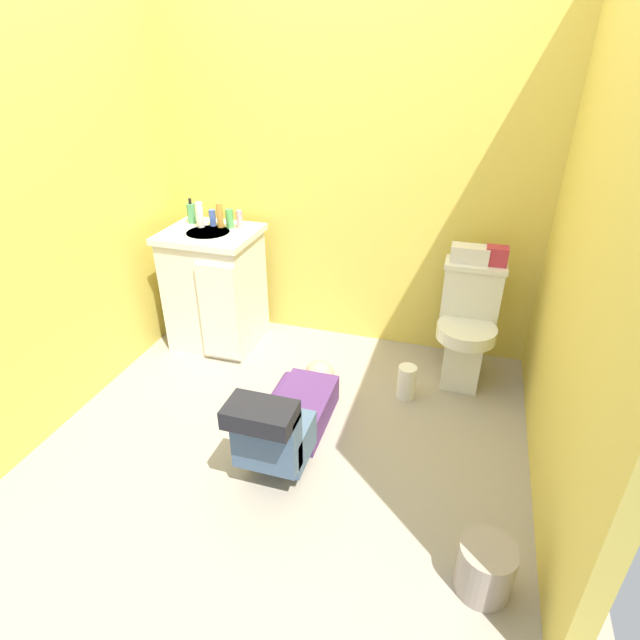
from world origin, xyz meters
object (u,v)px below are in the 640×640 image
Objects in this scene: bottle_white at (200,215)px; paper_towel_roll at (407,382)px; soap_dispenser at (191,213)px; toilet at (467,326)px; trash_can at (485,568)px; toiletry_bag at (497,256)px; bottle_blue at (213,218)px; faucet at (219,217)px; person_plumber at (290,417)px; vanity_cabinet at (216,288)px; bottle_pink at (240,220)px; bottle_green at (230,218)px; tissue_box at (470,254)px; bottle_amber at (220,215)px.

bottle_white is 0.78× the size of paper_towel_roll.
bottle_white is (0.10, -0.06, 0.01)m from soap_dispenser.
trash_can is (0.17, -1.46, -0.25)m from toilet.
soap_dispenser is at bearing 177.52° from toilet.
bottle_blue is at bearing -179.20° from toiletry_bag.
soap_dispenser is at bearing 165.67° from paper_towel_roll.
bottle_blue is at bearing 34.77° from bottle_white.
faucet is 1.49m from person_plumber.
paper_towel_roll is (1.40, -0.38, -0.77)m from bottle_blue.
bottle_pink reaches higher than vanity_cabinet.
bottle_green is at bearing 177.78° from toilet.
bottle_white reaches higher than faucet.
vanity_cabinet is at bearing -33.10° from soap_dispenser.
tissue_box is 1.60m from bottle_amber.
toiletry_bag is 1.02× the size of bottle_pink.
toiletry_bag is 1.81m from bottle_blue.
person_plumber is 6.65× the size of bottle_amber.
bottle_white is at bearing -170.51° from bottle_pink.
bottle_pink is at bearing 9.49° from bottle_white.
tissue_box is 1.66m from bottle_blue.
toilet is 5.98× the size of bottle_green.
soap_dispenser is (-1.04, 0.99, 0.71)m from person_plumber.
vanity_cabinet is 8.20× the size of faucet.
tissue_box is 1.75× the size of bottle_green.
faucet is 0.62× the size of bottle_amber.
faucet is 0.13m from bottle_white.
bottle_blue reaches higher than tissue_box.
toilet is at bearing 47.51° from person_plumber.
toilet is 1.50m from trash_can.
toiletry_bag is 0.91m from paper_towel_roll.
bottle_amber is (-1.75, -0.04, 0.10)m from toiletry_bag.
person_plumber is (0.85, -0.86, -0.24)m from vanity_cabinet.
toiletry_bag is at bearing 46.83° from person_plumber.
vanity_cabinet is 0.50m from bottle_pink.
vanity_cabinet is 0.49m from bottle_amber.
person_plumber is 1.60m from soap_dispenser.
soap_dispenser is at bearing -179.70° from tissue_box.
tissue_box is 2.05× the size of bottle_blue.
toiletry_bag is 0.75× the size of soap_dispenser.
bottle_amber is (0.04, -0.05, 0.03)m from faucet.
bottle_amber is at bearing -176.15° from bottle_pink.
bottle_white is at bearing 142.62° from trash_can.
bottle_pink is (-1.61, -0.03, 0.08)m from toiletry_bag.
bottle_pink is (0.17, -0.04, 0.01)m from faucet.
faucet is at bearing 139.79° from trash_can.
toiletry_bag is at bearing 40.77° from toilet.
tissue_box is (0.78, 1.00, 0.62)m from person_plumber.
bottle_white is (-0.09, -0.08, 0.03)m from faucet.
toiletry_bag is 0.75× the size of bottle_white.
vanity_cabinet is 0.47m from faucet.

